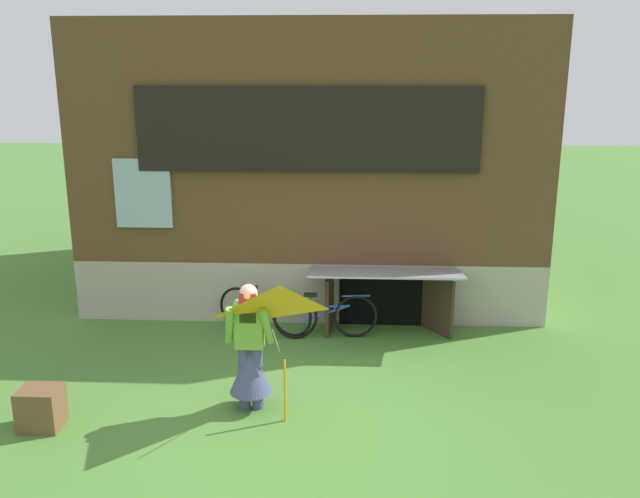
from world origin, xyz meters
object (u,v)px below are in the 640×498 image
person (250,357)px  bicycle_blue (325,316)px  wooden_crate (41,408)px  kite (280,325)px  bicycle_red (264,311)px

person → bicycle_blue: (0.82, 2.28, -0.31)m
person → wooden_crate: 2.48m
person → kite: 0.98m
wooden_crate → bicycle_red: bearing=53.9°
person → wooden_crate: person is taller
person → bicycle_red: person is taller
bicycle_red → wooden_crate: bicycle_red is taller
person → wooden_crate: bearing=-171.4°
bicycle_blue → person: bearing=-116.5°
wooden_crate → bicycle_blue: bearing=41.8°
person → bicycle_red: bearing=88.4°
bicycle_red → kite: bearing=-59.2°
bicycle_blue → wooden_crate: (-3.19, -2.85, -0.11)m
kite → person: bearing=126.8°
kite → bicycle_red: (-0.59, 3.05, -0.97)m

